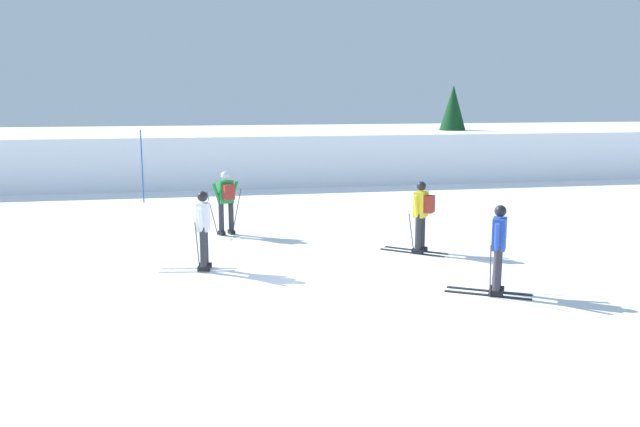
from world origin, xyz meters
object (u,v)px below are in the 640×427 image
object	(u,v)px
skier_yellow	(422,213)
skier_green	(226,200)
skier_white	(203,228)
trail_marker_pole	(142,167)
conifer_far_left	(452,124)
skier_blue	(498,247)

from	to	relation	value
skier_yellow	skier_green	bearing A→B (deg)	147.43
skier_yellow	skier_white	world-z (taller)	same
trail_marker_pole	skier_green	bearing A→B (deg)	-66.27
skier_green	skier_yellow	bearing A→B (deg)	-32.57
trail_marker_pole	conifer_far_left	xyz separation A→B (m)	(13.38, 5.46, 1.10)
skier_blue	skier_white	distance (m)	6.06
skier_yellow	skier_white	distance (m)	5.11
skier_white	trail_marker_pole	xyz separation A→B (m)	(-1.94, 9.34, 0.34)
skier_white	trail_marker_pole	bearing A→B (deg)	101.74
skier_yellow	conifer_far_left	distance (m)	15.59
skier_blue	trail_marker_pole	xyz separation A→B (m)	(-7.33, 12.10, 0.34)
skier_blue	trail_marker_pole	size ratio (longest dim) A/B	0.68
skier_white	conifer_far_left	distance (m)	18.76
skier_yellow	trail_marker_pole	world-z (taller)	trail_marker_pole
trail_marker_pole	skier_white	bearing A→B (deg)	-78.26
trail_marker_pole	conifer_far_left	bearing A→B (deg)	22.20
trail_marker_pole	conifer_far_left	size ratio (longest dim) A/B	0.61
skier_blue	skier_yellow	world-z (taller)	same
skier_blue	conifer_far_left	xyz separation A→B (m)	(6.04, 17.56, 1.43)
skier_yellow	skier_green	xyz separation A→B (m)	(-4.43, 2.83, 0.00)
skier_green	skier_blue	bearing A→B (deg)	-52.65
conifer_far_left	skier_yellow	bearing A→B (deg)	-114.18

